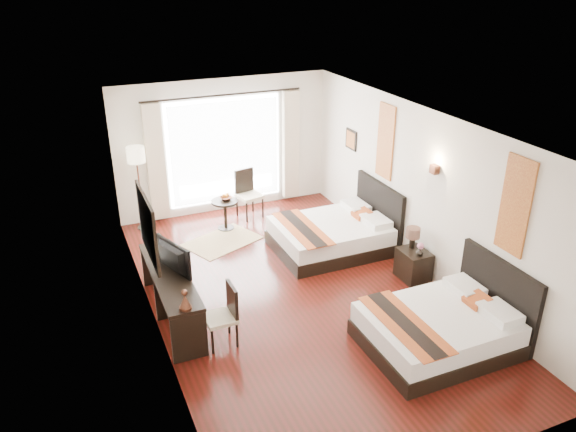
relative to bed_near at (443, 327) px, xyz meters
name	(u,v)px	position (x,y,z in m)	size (l,w,h in m)	color
floor	(298,294)	(-1.30, 1.99, -0.30)	(4.50, 7.50, 0.01)	#361109
ceiling	(299,125)	(-1.30, 1.99, 2.49)	(4.50, 7.50, 0.02)	white
wall_headboard	(422,193)	(0.95, 1.99, 1.10)	(0.01, 7.50, 2.80)	silver
wall_desk	(149,241)	(-3.54, 1.99, 1.10)	(0.01, 7.50, 2.80)	silver
wall_window	(224,146)	(-1.30, 5.73, 1.10)	(4.50, 0.01, 2.80)	silver
wall_entry	(460,363)	(-1.30, -1.76, 1.10)	(4.50, 0.01, 2.80)	silver
window_glass	(225,151)	(-1.30, 5.72, 1.00)	(2.40, 0.02, 2.20)	white
sheer_curtain	(226,152)	(-1.30, 5.66, 1.00)	(2.30, 0.02, 2.10)	white
drape_left	(156,163)	(-2.75, 5.62, 0.98)	(0.35, 0.14, 2.35)	beige
drape_right	(291,145)	(0.15, 5.62, 0.98)	(0.35, 0.14, 2.35)	beige
art_panel_near	(515,206)	(0.93, 0.00, 1.65)	(0.03, 0.50, 1.35)	maroon
art_panel_far	(385,142)	(0.93, 3.16, 1.65)	(0.03, 0.50, 1.35)	maroon
wall_sconce	(434,169)	(0.89, 1.67, 1.62)	(0.10, 0.14, 0.14)	#472619
mirror_frame	(147,227)	(-3.52, 2.14, 1.25)	(0.04, 1.25, 0.95)	black
mirror_glass	(149,226)	(-3.49, 2.14, 1.25)	(0.01, 1.12, 0.82)	white
bed_near	(443,327)	(0.00, 0.00, 0.00)	(2.02, 1.57, 1.13)	black
bed_far	(335,234)	(-0.02, 3.16, 0.01)	(2.06, 1.61, 1.16)	black
nightstand	(413,265)	(0.68, 1.67, -0.04)	(0.43, 0.53, 0.51)	black
table_lamp	(413,234)	(0.72, 1.81, 0.46)	(0.24, 0.24, 0.37)	black
vase	(420,253)	(0.67, 1.52, 0.27)	(0.12, 0.12, 0.12)	black
console_desk	(171,295)	(-3.29, 2.14, 0.08)	(0.50, 2.20, 0.76)	black
television	(169,258)	(-3.27, 2.16, 0.69)	(0.81, 0.11, 0.47)	black
bronze_figurine	(185,301)	(-3.29, 1.14, 0.59)	(0.17, 0.17, 0.25)	#472619
desk_chair	(222,326)	(-2.79, 1.24, -0.02)	(0.42, 0.42, 0.90)	beige
floor_lamp	(136,160)	(-3.13, 5.44, 1.14)	(0.34, 0.34, 1.70)	black
side_table	(225,215)	(-1.63, 4.76, 0.01)	(0.53, 0.53, 0.61)	black
fruit_bowl	(226,198)	(-1.59, 4.80, 0.34)	(0.24, 0.24, 0.06)	#442D18
window_chair	(249,203)	(-0.99, 5.16, 0.01)	(0.55, 0.55, 0.99)	beige
jute_rug	(222,241)	(-1.87, 4.25, -0.29)	(1.34, 0.91, 0.01)	tan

